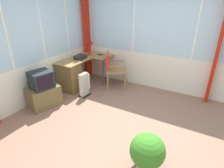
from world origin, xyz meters
TOP-DOWN VIEW (x-y plane):
  - ground at (0.00, 0.00)m, footprint 5.00×5.42m
  - north_window_panel at (0.00, 2.24)m, footprint 4.00×0.07m
  - east_window_panel at (2.03, -0.00)m, footprint 0.07×4.42m
  - curtain_corner at (1.90, 2.11)m, footprint 0.29×0.09m
  - curtain_east_far at (1.95, -1.22)m, footprint 0.29×0.07m
  - desk at (0.86, 1.89)m, footprint 1.44×0.92m
  - desk_lamp at (1.70, 1.84)m, footprint 0.22×0.19m
  - tv_remote at (1.75, 1.59)m, footprint 0.07×0.16m
  - paper_tray at (1.20, 1.85)m, footprint 0.33×0.26m
  - wooden_armchair at (1.47, 1.07)m, footprint 0.65×0.66m
  - tv_on_stand at (-0.08, 1.88)m, footprint 0.73×0.59m
  - space_heater at (0.73, 1.40)m, footprint 0.31×0.18m
  - potted_plant at (-0.58, -0.64)m, footprint 0.48×0.48m

SIDE VIEW (x-z plane):
  - ground at x=0.00m, z-range -0.06..0.00m
  - potted_plant at x=-0.58m, z-range 0.02..0.57m
  - space_heater at x=0.73m, z-range 0.00..0.59m
  - tv_on_stand at x=-0.08m, z-range -0.05..0.76m
  - desk at x=0.86m, z-range 0.04..0.78m
  - wooden_armchair at x=1.47m, z-range 0.13..1.08m
  - tv_remote at x=1.75m, z-range 0.74..0.77m
  - paper_tray at x=1.20m, z-range 0.74..0.83m
  - desk_lamp at x=1.70m, z-range 0.80..1.17m
  - curtain_corner at x=1.90m, z-range 0.00..2.43m
  - curtain_east_far at x=1.95m, z-range 0.00..2.43m
  - east_window_panel at x=2.03m, z-range 0.00..2.53m
  - north_window_panel at x=0.00m, z-range 0.00..2.53m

